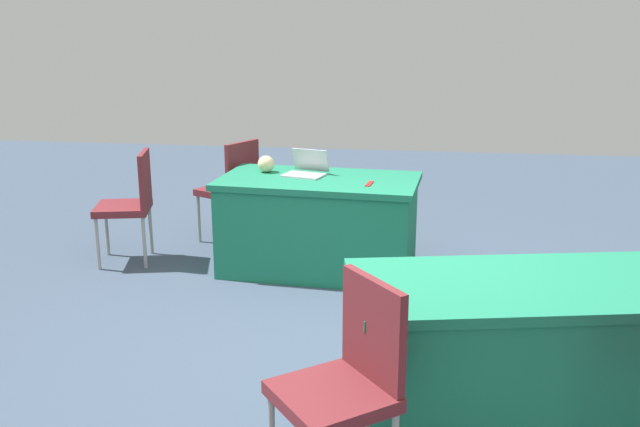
% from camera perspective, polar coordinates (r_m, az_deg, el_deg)
% --- Properties ---
extents(ground_plane, '(14.40, 14.40, 0.00)m').
position_cam_1_polar(ground_plane, '(4.44, 1.98, -11.34)').
color(ground_plane, '#3D4C60').
extents(table_foreground, '(1.66, 1.00, 0.78)m').
position_cam_1_polar(table_foreground, '(5.73, -0.10, -0.87)').
color(table_foreground, '#1E7A56').
rests_on(table_foreground, ground).
extents(table_mid_left, '(2.02, 1.21, 0.78)m').
position_cam_1_polar(table_mid_left, '(3.73, 17.49, -10.88)').
color(table_mid_left, '#1E7A56').
rests_on(table_mid_left, ground).
extents(chair_tucked_left, '(0.62, 0.62, 0.98)m').
position_cam_1_polar(chair_tucked_left, '(2.99, 2.22, -13.17)').
color(chair_tucked_left, '#9E9993').
rests_on(chair_tucked_left, ground).
extents(chair_tucked_right, '(0.53, 0.53, 0.95)m').
position_cam_1_polar(chair_tucked_right, '(6.10, -15.18, 1.10)').
color(chair_tucked_right, '#9E9993').
rests_on(chair_tucked_right, ground).
extents(chair_aisle, '(0.59, 0.59, 0.96)m').
position_cam_1_polar(chair_aisle, '(6.47, -7.16, 2.37)').
color(chair_aisle, '#9E9993').
rests_on(chair_aisle, ground).
extents(laptop_silver, '(0.38, 0.36, 0.21)m').
position_cam_1_polar(laptop_silver, '(5.73, -1.18, 3.53)').
color(laptop_silver, silver).
rests_on(laptop_silver, table_foreground).
extents(yarn_ball, '(0.14, 0.14, 0.14)m').
position_cam_1_polar(yarn_ball, '(5.86, -4.43, 4.06)').
color(yarn_ball, beige).
rests_on(yarn_ball, table_foreground).
extents(scissors_red, '(0.06, 0.18, 0.01)m').
position_cam_1_polar(scissors_red, '(5.44, 4.06, 2.45)').
color(scissors_red, red).
rests_on(scissors_red, table_foreground).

